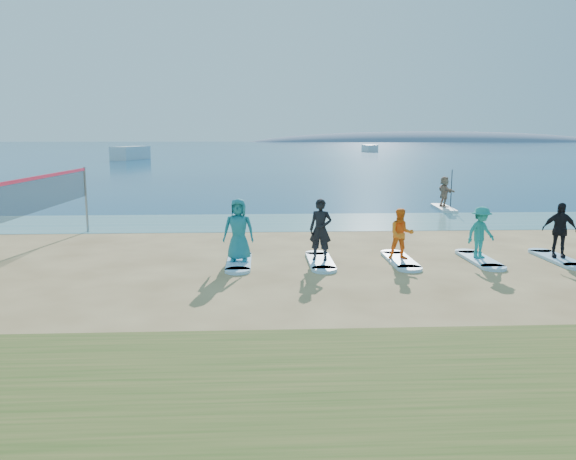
{
  "coord_description": "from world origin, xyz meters",
  "views": [
    {
      "loc": [
        -1.87,
        -13.32,
        3.7
      ],
      "look_at": [
        -1.09,
        2.0,
        1.1
      ],
      "focal_mm": 35.0,
      "sensor_mm": 36.0,
      "label": 1
    }
  ],
  "objects_px": {
    "surfboard_1": "(320,261)",
    "surfboard_2": "(400,260)",
    "paddleboarder": "(444,192)",
    "student_1": "(321,230)",
    "paddleboard": "(444,208)",
    "volleyball_net": "(36,195)",
    "student_3": "(481,233)",
    "student_4": "(559,230)",
    "boat_offshore_a": "(131,160)",
    "student_0": "(239,230)",
    "surfboard_3": "(479,259)",
    "surfboard_0": "(239,262)",
    "boat_offshore_b": "(370,152)",
    "student_2": "(401,234)",
    "surfboard_4": "(557,259)"
  },
  "relations": [
    {
      "from": "student_1",
      "to": "paddleboarder",
      "type": "bearing_deg",
      "value": 75.54
    },
    {
      "from": "student_2",
      "to": "student_3",
      "type": "relative_size",
      "value": 0.97
    },
    {
      "from": "paddleboarder",
      "to": "surfboard_3",
      "type": "distance_m",
      "value": 12.07
    },
    {
      "from": "volleyball_net",
      "to": "boat_offshore_a",
      "type": "height_order",
      "value": "volleyball_net"
    },
    {
      "from": "surfboard_1",
      "to": "surfboard_0",
      "type": "bearing_deg",
      "value": 180.0
    },
    {
      "from": "paddleboarder",
      "to": "student_1",
      "type": "bearing_deg",
      "value": 138.1
    },
    {
      "from": "boat_offshore_b",
      "to": "volleyball_net",
      "type": "bearing_deg",
      "value": -111.55
    },
    {
      "from": "paddleboarder",
      "to": "volleyball_net",
      "type": "bearing_deg",
      "value": 113.72
    },
    {
      "from": "student_0",
      "to": "volleyball_net",
      "type": "bearing_deg",
      "value": 174.03
    },
    {
      "from": "boat_offshore_b",
      "to": "surfboard_2",
      "type": "xyz_separation_m",
      "value": [
        -20.23,
        -107.91,
        0.04
      ]
    },
    {
      "from": "paddleboarder",
      "to": "boat_offshore_a",
      "type": "distance_m",
      "value": 65.87
    },
    {
      "from": "surfboard_2",
      "to": "student_2",
      "type": "distance_m",
      "value": 0.79
    },
    {
      "from": "surfboard_3",
      "to": "student_1",
      "type": "bearing_deg",
      "value": 180.0
    },
    {
      "from": "surfboard_1",
      "to": "student_1",
      "type": "height_order",
      "value": "student_1"
    },
    {
      "from": "boat_offshore_a",
      "to": "student_3",
      "type": "bearing_deg",
      "value": -54.8
    },
    {
      "from": "boat_offshore_b",
      "to": "student_2",
      "type": "bearing_deg",
      "value": -105.88
    },
    {
      "from": "student_1",
      "to": "surfboard_2",
      "type": "height_order",
      "value": "student_1"
    },
    {
      "from": "student_0",
      "to": "student_1",
      "type": "distance_m",
      "value": 2.38
    },
    {
      "from": "volleyball_net",
      "to": "surfboard_3",
      "type": "height_order",
      "value": "volleyball_net"
    },
    {
      "from": "student_1",
      "to": "surfboard_0",
      "type": "bearing_deg",
      "value": -161.7
    },
    {
      "from": "surfboard_0",
      "to": "student_1",
      "type": "xyz_separation_m",
      "value": [
        2.38,
        0.0,
        0.94
      ]
    },
    {
      "from": "student_4",
      "to": "boat_offshore_b",
      "type": "bearing_deg",
      "value": 98.79
    },
    {
      "from": "surfboard_0",
      "to": "surfboard_4",
      "type": "relative_size",
      "value": 1.0
    },
    {
      "from": "volleyball_net",
      "to": "student_2",
      "type": "bearing_deg",
      "value": -6.92
    },
    {
      "from": "surfboard_1",
      "to": "student_3",
      "type": "relative_size",
      "value": 1.43
    },
    {
      "from": "student_0",
      "to": "surfboard_1",
      "type": "distance_m",
      "value": 2.56
    },
    {
      "from": "volleyball_net",
      "to": "paddleboarder",
      "type": "distance_m",
      "value": 19.17
    },
    {
      "from": "paddleboarder",
      "to": "boat_offshore_b",
      "type": "distance_m",
      "value": 97.38
    },
    {
      "from": "volleyball_net",
      "to": "paddleboarder",
      "type": "relative_size",
      "value": 5.92
    },
    {
      "from": "surfboard_0",
      "to": "student_4",
      "type": "bearing_deg",
      "value": 0.0
    },
    {
      "from": "boat_offshore_b",
      "to": "boat_offshore_a",
      "type": "bearing_deg",
      "value": -145.15
    },
    {
      "from": "surfboard_1",
      "to": "surfboard_2",
      "type": "height_order",
      "value": "same"
    },
    {
      "from": "surfboard_1",
      "to": "surfboard_3",
      "type": "xyz_separation_m",
      "value": [
        4.76,
        0.0,
        0.0
      ]
    },
    {
      "from": "paddleboard",
      "to": "student_1",
      "type": "distance_m",
      "value": 13.96
    },
    {
      "from": "boat_offshore_b",
      "to": "surfboard_3",
      "type": "distance_m",
      "value": 109.38
    },
    {
      "from": "student_2",
      "to": "student_4",
      "type": "distance_m",
      "value": 4.76
    },
    {
      "from": "boat_offshore_b",
      "to": "surfboard_2",
      "type": "distance_m",
      "value": 109.79
    },
    {
      "from": "boat_offshore_b",
      "to": "student_4",
      "type": "height_order",
      "value": "student_4"
    },
    {
      "from": "surfboard_4",
      "to": "volleyball_net",
      "type": "bearing_deg",
      "value": 175.17
    },
    {
      "from": "paddleboard",
      "to": "surfboard_3",
      "type": "xyz_separation_m",
      "value": [
        -2.78,
        -11.71,
        -0.01
      ]
    },
    {
      "from": "surfboard_1",
      "to": "surfboard_2",
      "type": "relative_size",
      "value": 1.0
    },
    {
      "from": "boat_offshore_a",
      "to": "student_4",
      "type": "distance_m",
      "value": 76.42
    },
    {
      "from": "paddleboard",
      "to": "surfboard_3",
      "type": "distance_m",
      "value": 12.04
    },
    {
      "from": "paddleboarder",
      "to": "student_4",
      "type": "relative_size",
      "value": 0.93
    },
    {
      "from": "student_3",
      "to": "student_4",
      "type": "xyz_separation_m",
      "value": [
        2.38,
        0.0,
        0.05
      ]
    },
    {
      "from": "surfboard_3",
      "to": "boat_offshore_b",
      "type": "bearing_deg",
      "value": 80.61
    },
    {
      "from": "surfboard_2",
      "to": "surfboard_3",
      "type": "xyz_separation_m",
      "value": [
        2.38,
        0.0,
        0.0
      ]
    },
    {
      "from": "student_0",
      "to": "student_2",
      "type": "xyz_separation_m",
      "value": [
        4.76,
        0.0,
        -0.16
      ]
    },
    {
      "from": "boat_offshore_a",
      "to": "student_2",
      "type": "bearing_deg",
      "value": -56.51
    },
    {
      "from": "student_0",
      "to": "student_4",
      "type": "relative_size",
      "value": 1.11
    }
  ]
}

